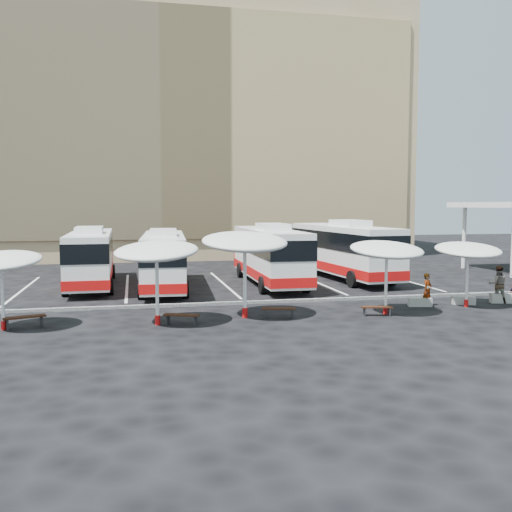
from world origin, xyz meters
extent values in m
plane|color=black|center=(0.00, 0.00, 0.00)|extent=(120.00, 120.00, 0.00)
cube|color=tan|center=(0.00, 32.00, 12.50)|extent=(42.00, 18.00, 25.00)
cube|color=tan|center=(0.00, 22.90, 12.00)|extent=(40.00, 0.30, 20.00)
cylinder|color=white|center=(20.00, 13.00, 2.40)|extent=(0.30, 0.30, 4.80)
cube|color=black|center=(0.00, 0.50, 0.07)|extent=(34.00, 0.25, 0.15)
cube|color=white|center=(-12.00, 8.00, 0.01)|extent=(0.15, 12.00, 0.01)
cube|color=white|center=(-6.00, 8.00, 0.01)|extent=(0.15, 12.00, 0.01)
cube|color=white|center=(0.00, 8.00, 0.01)|extent=(0.15, 12.00, 0.01)
cube|color=white|center=(6.00, 8.00, 0.01)|extent=(0.15, 12.00, 0.01)
cube|color=white|center=(12.00, 8.00, 0.01)|extent=(0.15, 12.00, 0.01)
cube|color=white|center=(-8.14, 8.79, 1.88)|extent=(2.61, 11.59, 2.89)
cube|color=black|center=(-8.14, 8.79, 2.45)|extent=(2.67, 11.65, 1.06)
cube|color=red|center=(-8.14, 8.79, 0.82)|extent=(2.67, 11.65, 0.53)
cube|color=red|center=(-8.24, 14.57, 1.15)|extent=(2.47, 0.24, 1.35)
cube|color=white|center=(-8.12, 7.83, 3.51)|extent=(1.59, 2.91, 0.38)
cylinder|color=black|center=(-9.40, 12.14, 0.48)|extent=(0.35, 0.97, 0.96)
cylinder|color=black|center=(-6.99, 12.18, 0.48)|extent=(0.35, 0.97, 0.96)
cylinder|color=black|center=(-9.27, 4.92, 0.48)|extent=(0.35, 0.97, 0.96)
cylinder|color=black|center=(-6.86, 4.97, 0.48)|extent=(0.35, 0.97, 0.96)
cube|color=white|center=(-3.82, 6.75, 1.83)|extent=(3.03, 11.38, 2.81)
cube|color=black|center=(-3.82, 6.75, 2.39)|extent=(3.09, 11.44, 1.03)
cube|color=red|center=(-3.82, 6.75, 0.80)|extent=(3.09, 11.44, 0.52)
cube|color=red|center=(-3.47, 12.36, 1.13)|extent=(2.41, 0.34, 1.31)
cube|color=white|center=(-3.87, 5.81, 3.42)|extent=(1.67, 2.90, 0.38)
cylinder|color=black|center=(-4.79, 10.10, 0.47)|extent=(0.39, 0.96, 0.94)
cylinder|color=black|center=(-2.44, 9.95, 0.47)|extent=(0.39, 0.96, 0.94)
cylinder|color=black|center=(-5.22, 3.07, 0.47)|extent=(0.39, 0.96, 0.94)
cylinder|color=black|center=(-2.88, 2.93, 0.47)|extent=(0.39, 0.96, 0.94)
cube|color=white|center=(2.82, 7.47, 1.96)|extent=(2.71, 12.08, 3.01)
cube|color=black|center=(2.82, 7.47, 2.56)|extent=(2.77, 12.15, 1.10)
cube|color=red|center=(2.82, 7.47, 0.85)|extent=(2.77, 12.15, 0.55)
cube|color=red|center=(2.92, 13.49, 1.20)|extent=(2.57, 0.24, 1.41)
cube|color=white|center=(2.80, 6.47, 3.66)|extent=(1.66, 3.04, 0.40)
cylinder|color=black|center=(1.63, 11.01, 0.50)|extent=(0.37, 1.01, 1.00)
cylinder|color=black|center=(4.14, 10.96, 0.50)|extent=(0.37, 1.01, 1.00)
cylinder|color=black|center=(1.50, 3.48, 0.50)|extent=(0.37, 1.01, 1.00)
cylinder|color=black|center=(4.01, 3.44, 0.50)|extent=(0.37, 1.01, 1.00)
cube|color=white|center=(8.33, 8.99, 2.03)|extent=(3.57, 12.66, 3.12)
cube|color=black|center=(8.33, 8.99, 2.66)|extent=(3.63, 12.73, 1.15)
cube|color=red|center=(8.33, 8.99, 0.89)|extent=(3.63, 12.73, 0.57)
cube|color=red|center=(7.84, 15.22, 1.25)|extent=(2.67, 0.41, 1.46)
cube|color=white|center=(8.41, 7.95, 3.80)|extent=(1.90, 3.24, 0.42)
cylinder|color=black|center=(6.75, 12.52, 0.52)|extent=(0.44, 1.07, 1.04)
cylinder|color=black|center=(9.34, 12.73, 0.52)|extent=(0.44, 1.07, 1.04)
cylinder|color=black|center=(7.35, 4.74, 0.52)|extent=(0.44, 1.07, 1.04)
cylinder|color=black|center=(9.95, 4.94, 0.52)|extent=(0.44, 1.07, 1.04)
cylinder|color=white|center=(-10.73, -3.30, 1.38)|extent=(0.15, 0.15, 2.75)
cylinder|color=red|center=(-10.73, -3.30, 0.18)|extent=(0.24, 0.24, 0.37)
ellipsoid|color=silver|center=(-10.73, -3.30, 2.80)|extent=(3.77, 3.80, 0.94)
cylinder|color=white|center=(-4.65, -3.63, 1.53)|extent=(0.18, 0.18, 3.05)
cylinder|color=red|center=(-4.65, -3.63, 0.20)|extent=(0.29, 0.29, 0.41)
ellipsoid|color=silver|center=(-4.65, -3.63, 3.11)|extent=(4.46, 4.49, 1.05)
cylinder|color=white|center=(-0.79, -2.90, 1.67)|extent=(0.17, 0.17, 3.34)
cylinder|color=red|center=(-0.79, -2.90, 0.22)|extent=(0.26, 0.26, 0.44)
ellipsoid|color=silver|center=(-0.79, -2.90, 3.39)|extent=(4.04, 4.08, 1.14)
cylinder|color=white|center=(5.69, -3.45, 1.46)|extent=(0.14, 0.14, 2.93)
cylinder|color=red|center=(5.69, -3.45, 0.20)|extent=(0.23, 0.23, 0.39)
ellipsoid|color=silver|center=(5.69, -3.45, 2.97)|extent=(3.49, 3.53, 1.00)
cylinder|color=white|center=(10.37, -2.57, 1.38)|extent=(0.15, 0.15, 2.77)
cylinder|color=red|center=(10.37, -2.57, 0.18)|extent=(0.23, 0.23, 0.37)
ellipsoid|color=silver|center=(10.37, -2.57, 2.82)|extent=(3.54, 3.57, 0.95)
cube|color=black|center=(-9.96, -3.18, 0.47)|extent=(1.69, 0.93, 0.07)
cube|color=black|center=(-10.58, -3.39, 0.22)|extent=(0.19, 0.41, 0.44)
cube|color=black|center=(-9.34, -2.97, 0.22)|extent=(0.19, 0.41, 0.44)
cube|color=black|center=(-3.68, -3.91, 0.43)|extent=(1.54, 0.95, 0.06)
cube|color=black|center=(-4.23, -3.68, 0.20)|extent=(0.20, 0.37, 0.40)
cube|color=black|center=(-3.12, -4.14, 0.20)|extent=(0.20, 0.37, 0.40)
cube|color=black|center=(0.66, -3.30, 0.43)|extent=(1.54, 0.69, 0.06)
cube|color=black|center=(0.08, -3.18, 0.20)|extent=(0.14, 0.38, 0.40)
cube|color=black|center=(1.24, -3.42, 0.20)|extent=(0.14, 0.38, 0.40)
cube|color=black|center=(5.12, -3.76, 0.40)|extent=(1.44, 0.64, 0.06)
cube|color=black|center=(4.58, -3.65, 0.19)|extent=(0.12, 0.36, 0.37)
cube|color=black|center=(5.67, -3.87, 0.19)|extent=(0.12, 0.36, 0.37)
cube|color=gray|center=(8.21, -1.98, 0.21)|extent=(1.18, 0.63, 0.42)
cube|color=gray|center=(10.62, -1.96, 0.21)|extent=(1.18, 0.75, 0.42)
cube|color=gray|center=(12.88, -1.95, 0.24)|extent=(1.36, 0.71, 0.49)
imported|color=black|center=(8.59, -1.99, 0.81)|extent=(0.71, 0.65, 1.63)
imported|color=black|center=(12.62, -1.89, 0.96)|extent=(1.15, 1.05, 1.92)
camera|label=1|loc=(-5.60, -27.42, 5.00)|focal=40.00mm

